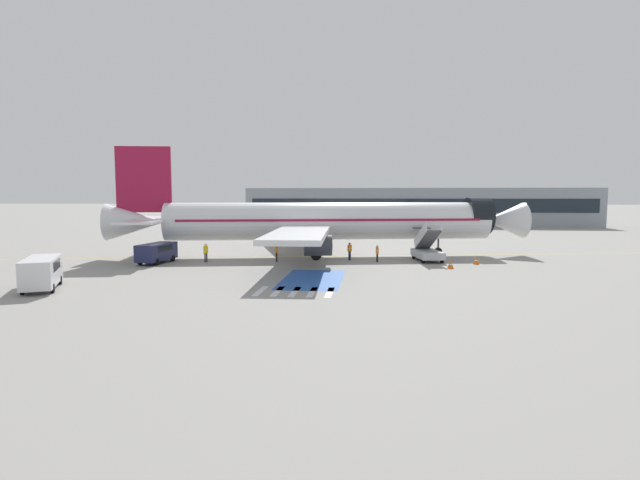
{
  "coord_description": "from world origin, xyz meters",
  "views": [
    {
      "loc": [
        5.64,
        -53.99,
        6.61
      ],
      "look_at": [
        0.2,
        -2.98,
        1.96
      ],
      "focal_mm": 28.0,
      "sensor_mm": 36.0,
      "label": 1
    }
  ],
  "objects_px": {
    "service_van_1": "(157,251)",
    "ground_crew_2": "(277,251)",
    "boarding_stairs_forward": "(427,251)",
    "traffic_cone_0": "(451,265)",
    "airliner": "(323,221)",
    "service_van_0": "(41,271)",
    "ground_crew_0": "(350,250)",
    "ground_crew_1": "(377,252)",
    "traffic_cone_1": "(476,261)",
    "ground_crew_3": "(206,251)",
    "fuel_tanker": "(313,225)",
    "terminal_building": "(417,207)"
  },
  "relations": [
    {
      "from": "ground_crew_1",
      "to": "ground_crew_0",
      "type": "bearing_deg",
      "value": 57.81
    },
    {
      "from": "ground_crew_0",
      "to": "traffic_cone_1",
      "type": "relative_size",
      "value": 2.6
    },
    {
      "from": "ground_crew_3",
      "to": "traffic_cone_1",
      "type": "relative_size",
      "value": 2.69
    },
    {
      "from": "ground_crew_2",
      "to": "traffic_cone_1",
      "type": "relative_size",
      "value": 2.68
    },
    {
      "from": "ground_crew_2",
      "to": "ground_crew_3",
      "type": "relative_size",
      "value": 1.0
    },
    {
      "from": "boarding_stairs_forward",
      "to": "ground_crew_2",
      "type": "height_order",
      "value": "boarding_stairs_forward"
    },
    {
      "from": "boarding_stairs_forward",
      "to": "ground_crew_1",
      "type": "bearing_deg",
      "value": -175.43
    },
    {
      "from": "airliner",
      "to": "terminal_building",
      "type": "height_order",
      "value": "airliner"
    },
    {
      "from": "airliner",
      "to": "traffic_cone_0",
      "type": "distance_m",
      "value": 14.91
    },
    {
      "from": "fuel_tanker",
      "to": "terminal_building",
      "type": "relative_size",
      "value": 0.15
    },
    {
      "from": "airliner",
      "to": "service_van_0",
      "type": "xyz_separation_m",
      "value": [
        -17.71,
        -20.84,
        -2.48
      ]
    },
    {
      "from": "boarding_stairs_forward",
      "to": "service_van_1",
      "type": "bearing_deg",
      "value": 179.05
    },
    {
      "from": "service_van_0",
      "to": "ground_crew_2",
      "type": "distance_m",
      "value": 20.94
    },
    {
      "from": "boarding_stairs_forward",
      "to": "traffic_cone_0",
      "type": "relative_size",
      "value": 8.0
    },
    {
      "from": "airliner",
      "to": "traffic_cone_0",
      "type": "height_order",
      "value": "airliner"
    },
    {
      "from": "ground_crew_1",
      "to": "airliner",
      "type": "bearing_deg",
      "value": 46.11
    },
    {
      "from": "fuel_tanker",
      "to": "traffic_cone_0",
      "type": "distance_m",
      "value": 38.96
    },
    {
      "from": "ground_crew_1",
      "to": "traffic_cone_0",
      "type": "xyz_separation_m",
      "value": [
        6.55,
        -3.66,
        -0.63
      ]
    },
    {
      "from": "ground_crew_1",
      "to": "traffic_cone_1",
      "type": "relative_size",
      "value": 2.46
    },
    {
      "from": "boarding_stairs_forward",
      "to": "traffic_cone_0",
      "type": "distance_m",
      "value": 5.3
    },
    {
      "from": "fuel_tanker",
      "to": "ground_crew_2",
      "type": "xyz_separation_m",
      "value": [
        0.3,
        -32.48,
        -0.64
      ]
    },
    {
      "from": "airliner",
      "to": "ground_crew_1",
      "type": "distance_m",
      "value": 7.56
    },
    {
      "from": "fuel_tanker",
      "to": "ground_crew_1",
      "type": "relative_size",
      "value": 6.51
    },
    {
      "from": "ground_crew_1",
      "to": "terminal_building",
      "type": "distance_m",
      "value": 62.48
    },
    {
      "from": "fuel_tanker",
      "to": "terminal_building",
      "type": "bearing_deg",
      "value": -23.97
    },
    {
      "from": "service_van_1",
      "to": "ground_crew_0",
      "type": "xyz_separation_m",
      "value": [
        18.49,
        4.31,
        -0.13
      ]
    },
    {
      "from": "boarding_stairs_forward",
      "to": "service_van_1",
      "type": "xyz_separation_m",
      "value": [
        -26.28,
        -4.52,
        0.17
      ]
    },
    {
      "from": "fuel_tanker",
      "to": "traffic_cone_1",
      "type": "xyz_separation_m",
      "value": [
        19.62,
        -32.06,
        -1.37
      ]
    },
    {
      "from": "boarding_stairs_forward",
      "to": "fuel_tanker",
      "type": "relative_size",
      "value": 0.5
    },
    {
      "from": "ground_crew_1",
      "to": "terminal_building",
      "type": "xyz_separation_m",
      "value": [
        9.13,
        61.74,
        3.05
      ]
    },
    {
      "from": "ground_crew_3",
      "to": "ground_crew_2",
      "type": "bearing_deg",
      "value": 157.88
    },
    {
      "from": "airliner",
      "to": "service_van_0",
      "type": "bearing_deg",
      "value": -51.06
    },
    {
      "from": "airliner",
      "to": "ground_crew_3",
      "type": "relative_size",
      "value": 24.11
    },
    {
      "from": "fuel_tanker",
      "to": "service_van_0",
      "type": "xyz_separation_m",
      "value": [
        -13.31,
        -48.39,
        -0.39
      ]
    },
    {
      "from": "ground_crew_1",
      "to": "ground_crew_3",
      "type": "bearing_deg",
      "value": 86.89
    },
    {
      "from": "ground_crew_0",
      "to": "ground_crew_1",
      "type": "xyz_separation_m",
      "value": [
        2.78,
        -1.15,
        -0.06
      ]
    },
    {
      "from": "ground_crew_1",
      "to": "boarding_stairs_forward",
      "type": "bearing_deg",
      "value": -84.34
    },
    {
      "from": "boarding_stairs_forward",
      "to": "fuel_tanker",
      "type": "bearing_deg",
      "value": 106.07
    },
    {
      "from": "service_van_1",
      "to": "ground_crew_3",
      "type": "xyz_separation_m",
      "value": [
        4.49,
        1.23,
        -0.09
      ]
    },
    {
      "from": "service_van_1",
      "to": "ground_crew_2",
      "type": "xyz_separation_m",
      "value": [
        11.38,
        2.16,
        -0.09
      ]
    },
    {
      "from": "service_van_1",
      "to": "ground_crew_1",
      "type": "relative_size",
      "value": 2.93
    },
    {
      "from": "airliner",
      "to": "service_van_1",
      "type": "distance_m",
      "value": 17.23
    },
    {
      "from": "service_van_1",
      "to": "ground_crew_2",
      "type": "relative_size",
      "value": 2.68
    },
    {
      "from": "fuel_tanker",
      "to": "boarding_stairs_forward",
      "type": "bearing_deg",
      "value": -144.62
    },
    {
      "from": "ground_crew_1",
      "to": "traffic_cone_1",
      "type": "bearing_deg",
      "value": -103.08
    },
    {
      "from": "fuel_tanker",
      "to": "traffic_cone_1",
      "type": "bearing_deg",
      "value": -139.94
    },
    {
      "from": "ground_crew_3",
      "to": "traffic_cone_1",
      "type": "height_order",
      "value": "ground_crew_3"
    },
    {
      "from": "ground_crew_1",
      "to": "service_van_0",
      "type": "bearing_deg",
      "value": 116.08
    },
    {
      "from": "traffic_cone_1",
      "to": "terminal_building",
      "type": "height_order",
      "value": "terminal_building"
    },
    {
      "from": "ground_crew_0",
      "to": "boarding_stairs_forward",
      "type": "bearing_deg",
      "value": -46.31
    }
  ]
}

